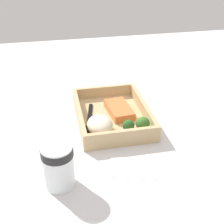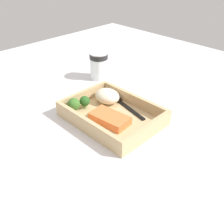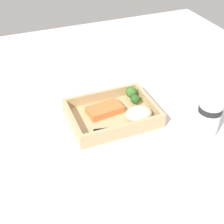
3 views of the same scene
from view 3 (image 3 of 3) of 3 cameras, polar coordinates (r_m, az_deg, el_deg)
name	(u,v)px [view 3 (image 3 of 3)]	position (r cm, az deg, el deg)	size (l,w,h in cm)	color
ground_plane	(112,121)	(100.92, 0.00, -1.67)	(160.00, 160.00, 2.00)	silver
takeout_tray	(112,117)	(99.93, 0.00, -0.96)	(27.25, 20.27, 1.20)	tan
tray_rim	(112,111)	(98.47, 0.00, 0.13)	(27.25, 20.27, 3.57)	tan
salmon_fillet	(105,110)	(100.25, -1.34, 0.42)	(11.23, 6.16, 2.26)	orange
mashed_potatoes	(139,114)	(97.14, 4.92, -0.36)	(8.45, 6.95, 4.28)	beige
broccoli_floret_1	(131,92)	(105.98, 3.55, 3.58)	(3.80, 3.80, 4.60)	#84A460
broccoli_floret_2	(135,99)	(103.18, 4.26, 2.31)	(3.19, 3.19, 3.98)	#7F975B
fork	(123,127)	(94.77, 2.00, -2.83)	(15.81, 4.78, 0.44)	black
paper_cup	(209,117)	(95.90, 17.25, -0.94)	(6.89, 6.89, 10.23)	white
receipt_slip	(170,101)	(110.12, 10.64, 2.07)	(7.13, 13.84, 0.24)	white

